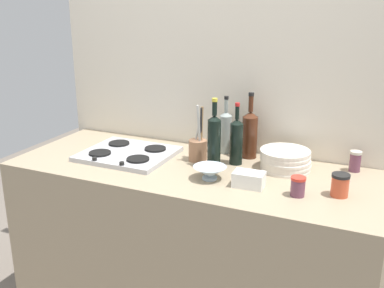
{
  "coord_description": "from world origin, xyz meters",
  "views": [
    {
      "loc": [
        0.87,
        -1.92,
        1.7
      ],
      "look_at": [
        0.0,
        0.0,
        1.02
      ],
      "focal_mm": 43.05,
      "sensor_mm": 36.0,
      "label": 1
    }
  ],
  "objects": [
    {
      "name": "counter_block",
      "position": [
        0.0,
        0.0,
        0.45
      ],
      "size": [
        1.8,
        0.7,
        0.9
      ],
      "primitive_type": "cube",
      "color": "tan",
      "rests_on": "ground"
    },
    {
      "name": "condiment_jar_spare",
      "position": [
        0.7,
        -0.05,
        0.95
      ],
      "size": [
        0.08,
        0.08,
        0.1
      ],
      "color": "#C64C2D",
      "rests_on": "counter_block"
    },
    {
      "name": "wine_bottle_leftmost",
      "position": [
        0.1,
        0.04,
        1.04
      ],
      "size": [
        0.06,
        0.06,
        0.34
      ],
      "color": "black",
      "rests_on": "counter_block"
    },
    {
      "name": "plate_stack",
      "position": [
        0.42,
        0.16,
        0.95
      ],
      "size": [
        0.25,
        0.25,
        0.1
      ],
      "color": "silver",
      "rests_on": "counter_block"
    },
    {
      "name": "condiment_jar_front",
      "position": [
        0.54,
        -0.12,
        0.94
      ],
      "size": [
        0.06,
        0.06,
        0.08
      ],
      "color": "#66384C",
      "rests_on": "counter_block"
    },
    {
      "name": "wine_bottle_mid_right",
      "position": [
        0.18,
        0.14,
        1.02
      ],
      "size": [
        0.06,
        0.06,
        0.31
      ],
      "color": "black",
      "rests_on": "counter_block"
    },
    {
      "name": "wine_bottle_mid_left",
      "position": [
        0.21,
        0.26,
        1.03
      ],
      "size": [
        0.08,
        0.08,
        0.34
      ],
      "color": "#472314",
      "rests_on": "counter_block"
    },
    {
      "name": "stovetop_hob",
      "position": [
        -0.37,
        0.01,
        0.91
      ],
      "size": [
        0.45,
        0.4,
        0.04
      ],
      "color": "#B2B2B7",
      "rests_on": "counter_block"
    },
    {
      "name": "utensil_crock",
      "position": [
        -0.01,
        0.1,
        0.97
      ],
      "size": [
        0.09,
        0.09,
        0.3
      ],
      "color": "#996B4C",
      "rests_on": "counter_block"
    },
    {
      "name": "mixing_bowl",
      "position": [
        0.14,
        -0.1,
        0.93
      ],
      "size": [
        0.15,
        0.15,
        0.06
      ],
      "color": "silver",
      "rests_on": "counter_block"
    },
    {
      "name": "butter_dish",
      "position": [
        0.32,
        -0.11,
        0.93
      ],
      "size": [
        0.14,
        0.09,
        0.07
      ],
      "primitive_type": "cube",
      "rotation": [
        0.0,
        0.0,
        0.04
      ],
      "color": "white",
      "rests_on": "counter_block"
    },
    {
      "name": "backsplash_panel",
      "position": [
        0.0,
        0.38,
        1.05
      ],
      "size": [
        1.9,
        0.06,
        2.1
      ],
      "primitive_type": "cube",
      "color": "beige",
      "rests_on": "ground"
    },
    {
      "name": "wine_bottle_rightmost",
      "position": [
        0.07,
        0.28,
        1.02
      ],
      "size": [
        0.07,
        0.07,
        0.31
      ],
      "color": "gray",
      "rests_on": "counter_block"
    },
    {
      "name": "condiment_jar_rear",
      "position": [
        0.73,
        0.27,
        0.95
      ],
      "size": [
        0.06,
        0.06,
        0.1
      ],
      "color": "#66384C",
      "rests_on": "counter_block"
    }
  ]
}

